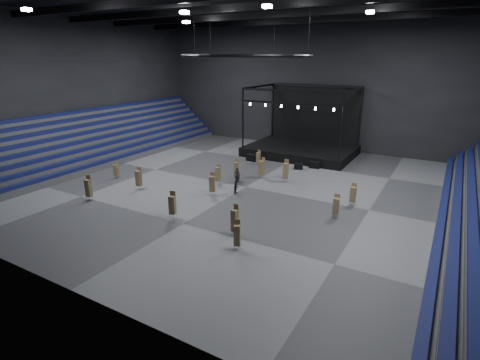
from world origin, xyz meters
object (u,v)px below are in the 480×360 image
Objects in this scene: flight_case_right at (315,165)px; chair_stack_6 at (262,167)px; chair_stack_0 at (286,170)px; chair_stack_1 at (258,157)px; chair_stack_5 at (212,183)px; flight_case_mid at (298,166)px; chair_stack_9 at (236,169)px; chair_stack_10 at (218,174)px; chair_stack_2 at (172,204)px; chair_stack_7 at (139,178)px; chair_stack_11 at (336,206)px; chair_stack_4 at (353,194)px; flight_case_left at (251,158)px; man_center at (237,175)px; chair_stack_3 at (88,188)px; chair_stack_12 at (237,235)px; chair_stack_8 at (116,170)px; crew_member at (237,186)px; chair_stack_13 at (235,220)px; stage at (303,144)px.

flight_case_right is 7.78m from chair_stack_6.
chair_stack_0 reaches higher than chair_stack_1.
flight_case_right is at bearing 51.06° from chair_stack_5.
chair_stack_6 is (-2.29, -5.26, 0.91)m from flight_case_mid.
chair_stack_10 is (-0.93, -2.23, -0.07)m from chair_stack_9.
flight_case_mid is at bearing 61.33° from chair_stack_2.
chair_stack_0 is at bearing 34.97° from chair_stack_7.
chair_stack_4 is at bearing 74.14° from chair_stack_11.
chair_stack_7 reaches higher than flight_case_left.
flight_case_right is at bearing -126.86° from man_center.
chair_stack_0 is 19.92m from chair_stack_3.
chair_stack_12 is (15.05, -5.87, -0.07)m from chair_stack_7.
chair_stack_5 is at bearing -78.21° from flight_case_left.
chair_stack_8 is at bearing 139.42° from chair_stack_2.
chair_stack_10 is (-3.11, -4.12, -0.12)m from chair_stack_6.
chair_stack_8 is at bearing 176.03° from chair_stack_11.
chair_stack_10 is at bearing 54.14° from crew_member.
chair_stack_0 is 8.62m from chair_stack_4.
chair_stack_11 is (11.81, 6.86, -0.12)m from chair_stack_2.
chair_stack_10 is at bearing 106.47° from chair_stack_12.
chair_stack_0 is at bearing -36.27° from crew_member.
chair_stack_9 is at bearing -73.72° from flight_case_left.
flight_case_right is at bearing 97.61° from chair_stack_13.
chair_stack_12 is at bearing -25.27° from chair_stack_7.
chair_stack_1 is (-6.59, -2.23, 0.60)m from flight_case_right.
chair_stack_4 is (10.88, -15.89, -0.31)m from stage.
chair_stack_4 is 11.05m from crew_member.
chair_stack_1 is at bearing 137.77° from chair_stack_0.
man_center is (-7.49, 12.82, -0.33)m from chair_stack_12.
flight_case_left is 7.31m from chair_stack_6.
chair_stack_5 is at bearing 13.43° from chair_stack_7.
stage is 29.10m from chair_stack_3.
chair_stack_11 reaches higher than chair_stack_8.
chair_stack_6 is 2.89m from chair_stack_9.
chair_stack_10 is at bearing -102.48° from chair_stack_6.
flight_case_mid is 8.87m from man_center.
flight_case_left is 0.55× the size of chair_stack_2.
chair_stack_10 is (-6.96, -10.82, 0.72)m from flight_case_right.
chair_stack_4 is 25.38m from chair_stack_8.
chair_stack_2 is at bearing -31.04° from chair_stack_7.
flight_case_right is 12.15m from chair_stack_4.
chair_stack_8 reaches higher than flight_case_mid.
chair_stack_1 is 8.60m from chair_stack_10.
flight_case_right is 0.54× the size of chair_stack_12.
chair_stack_10 is 2.11m from man_center.
chair_stack_0 reaches higher than chair_stack_2.
chair_stack_3 is 17.00m from chair_stack_12.
chair_stack_2 reaches higher than chair_stack_10.
chair_stack_4 is 0.84× the size of chair_stack_13.
chair_stack_12 is (8.11, -13.64, -0.03)m from chair_stack_9.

